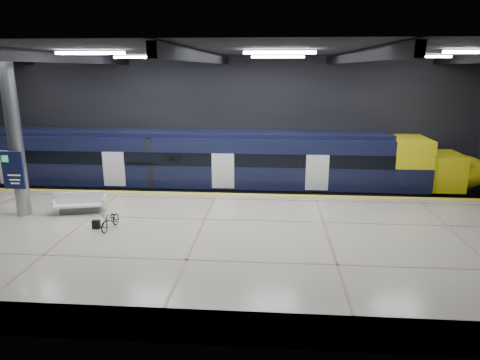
# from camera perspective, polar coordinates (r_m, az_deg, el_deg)

# --- Properties ---
(ground) EXTENTS (30.00, 30.00, 0.00)m
(ground) POSITION_cam_1_polar(r_m,az_deg,el_deg) (19.68, -4.17, -7.25)
(ground) COLOR black
(ground) RESTS_ON ground
(room_shell) EXTENTS (30.10, 16.10, 8.05)m
(room_shell) POSITION_cam_1_polar(r_m,az_deg,el_deg) (18.33, -4.51, 9.58)
(room_shell) COLOR black
(room_shell) RESTS_ON ground
(platform) EXTENTS (30.00, 11.00, 1.10)m
(platform) POSITION_cam_1_polar(r_m,az_deg,el_deg) (17.19, -5.44, -8.64)
(platform) COLOR beige
(platform) RESTS_ON ground
(safety_strip) EXTENTS (30.00, 0.40, 0.01)m
(safety_strip) POSITION_cam_1_polar(r_m,az_deg,el_deg) (21.89, -3.17, -1.88)
(safety_strip) COLOR yellow
(safety_strip) RESTS_ON platform
(rails) EXTENTS (30.00, 1.52, 0.16)m
(rails) POSITION_cam_1_polar(r_m,az_deg,el_deg) (24.79, -2.31, -2.35)
(rails) COLOR gray
(rails) RESTS_ON ground
(train) EXTENTS (29.40, 2.84, 3.79)m
(train) POSITION_cam_1_polar(r_m,az_deg,el_deg) (24.42, -4.72, 2.15)
(train) COLOR black
(train) RESTS_ON ground
(bench) EXTENTS (2.31, 1.36, 0.96)m
(bench) POSITION_cam_1_polar(r_m,az_deg,el_deg) (20.28, -20.51, -3.19)
(bench) COLOR #595B60
(bench) RESTS_ON platform
(bicycle) EXTENTS (0.66, 1.47, 0.75)m
(bicycle) POSITION_cam_1_polar(r_m,az_deg,el_deg) (17.86, -16.89, -5.14)
(bicycle) COLOR #99999E
(bicycle) RESTS_ON platform
(pannier_bag) EXTENTS (0.30, 0.18, 0.35)m
(pannier_bag) POSITION_cam_1_polar(r_m,az_deg,el_deg) (18.15, -18.62, -5.63)
(pannier_bag) COLOR black
(pannier_bag) RESTS_ON platform
(info_column) EXTENTS (0.90, 0.78, 6.90)m
(info_column) POSITION_cam_1_polar(r_m,az_deg,el_deg) (20.36, -27.84, 4.88)
(info_column) COLOR #9EA0A5
(info_column) RESTS_ON platform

